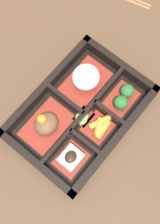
{
  "coord_description": "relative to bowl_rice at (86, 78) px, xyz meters",
  "views": [
    {
      "loc": [
        -0.15,
        -0.12,
        0.63
      ],
      "look_at": [
        0.0,
        0.0,
        0.03
      ],
      "focal_mm": 50.0,
      "sensor_mm": 36.0,
      "label": 1
    }
  ],
  "objects": [
    {
      "name": "bento_base",
      "position": [
        -0.06,
        -0.04,
        -0.03
      ],
      "size": [
        0.29,
        0.2,
        0.01
      ],
      "color": "black",
      "rests_on": "ground_plane"
    },
    {
      "name": "bowl_stew",
      "position": [
        -0.13,
        0.0,
        -0.01
      ],
      "size": [
        0.11,
        0.07,
        0.05
      ],
      "color": "maroon",
      "rests_on": "bento_base"
    },
    {
      "name": "bowl_carrots",
      "position": [
        -0.06,
        -0.09,
        -0.01
      ],
      "size": [
        0.07,
        0.05,
        0.02
      ],
      "color": "maroon",
      "rests_on": "bento_base"
    },
    {
      "name": "ground_plane",
      "position": [
        -0.06,
        -0.04,
        -0.03
      ],
      "size": [
        3.0,
        3.0,
        0.0
      ],
      "primitive_type": "plane",
      "color": "#4C3523"
    },
    {
      "name": "bowl_greens",
      "position": [
        0.01,
        -0.09,
        -0.01
      ],
      "size": [
        0.07,
        0.05,
        0.04
      ],
      "color": "maroon",
      "rests_on": "bento_base"
    },
    {
      "name": "bowl_rice",
      "position": [
        0.0,
        0.0,
        0.0
      ],
      "size": [
        0.11,
        0.07,
        0.05
      ],
      "color": "maroon",
      "rests_on": "bento_base"
    },
    {
      "name": "bento_rim",
      "position": [
        -0.06,
        -0.04,
        -0.01
      ],
      "size": [
        0.29,
        0.2,
        0.04
      ],
      "color": "black",
      "rests_on": "ground_plane"
    },
    {
      "name": "bowl_tofu",
      "position": [
        -0.15,
        -0.08,
        -0.01
      ],
      "size": [
        0.06,
        0.05,
        0.03
      ],
      "color": "maroon",
      "rests_on": "bento_base"
    },
    {
      "name": "bowl_pickles",
      "position": [
        -0.07,
        -0.05,
        -0.02
      ],
      "size": [
        0.04,
        0.03,
        0.01
      ],
      "color": "maroon",
      "rests_on": "bento_base"
    }
  ]
}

